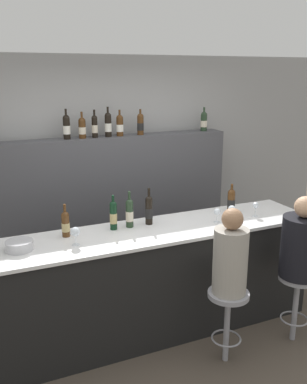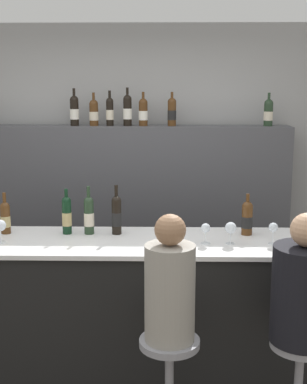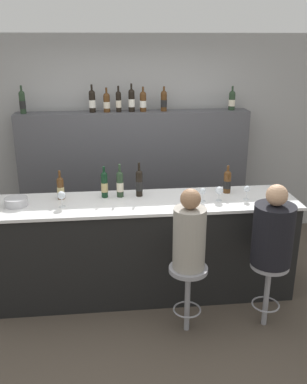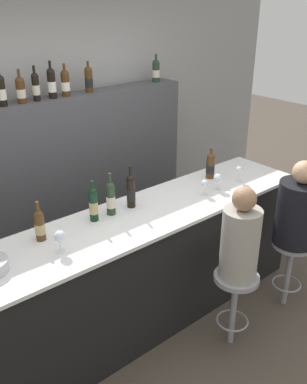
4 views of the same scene
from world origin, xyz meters
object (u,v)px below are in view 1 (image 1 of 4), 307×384
object	(u,v)px
wine_bottle_backbar_4	(108,124)
wine_bottle_counter_2	(130,213)
wine_bottle_counter_4	(231,200)
wine_bottle_backbar_3	(95,126)
bar_stool_right	(297,290)
wine_bottle_backbar_2	(82,128)
wine_bottle_counter_1	(113,215)
bar_stool_left	(228,308)
wine_glass_0	(75,232)
wine_glass_1	(217,213)
metal_bowl	(19,245)
wine_bottle_counter_0	(66,224)
wine_bottle_backbar_6	(140,124)
wine_glass_3	(256,206)
wine_bottle_backbar_5	(120,125)
wine_bottle_backbar_7	(204,121)
guest_seated_right	(302,244)
wine_glass_2	(232,210)
wine_bottle_counter_3	(149,210)
guest_seated_left	(230,257)
wine_bottle_backbar_1	(67,127)

from	to	relation	value
wine_bottle_backbar_4	wine_bottle_counter_2	bearing A→B (deg)	-99.53
wine_bottle_counter_4	wine_bottle_backbar_3	bearing A→B (deg)	132.18
wine_bottle_counter_4	bar_stool_right	xyz separation A→B (m)	(0.20, -0.82, -0.65)
wine_bottle_counter_4	wine_bottle_backbar_2	world-z (taller)	wine_bottle_backbar_2
wine_bottle_counter_1	wine_bottle_counter_4	size ratio (longest dim) A/B	1.10
wine_bottle_backbar_3	wine_bottle_backbar_4	size ratio (longest dim) A/B	0.92
bar_stool_left	wine_glass_0	bearing A→B (deg)	151.96
wine_glass_1	metal_bowl	bearing A→B (deg)	177.48
wine_bottle_counter_0	wine_bottle_backbar_4	world-z (taller)	wine_bottle_backbar_4
wine_bottle_backbar_6	wine_bottle_counter_1	bearing A→B (deg)	-122.48
wine_bottle_backbar_6	wine_glass_3	bearing A→B (deg)	-65.08
wine_bottle_backbar_5	wine_bottle_backbar_7	distance (m)	1.11
wine_bottle_counter_4	guest_seated_right	size ratio (longest dim) A/B	0.39
wine_glass_2	bar_stool_left	world-z (taller)	wine_glass_2
wine_bottle_backbar_5	wine_glass_1	xyz separation A→B (m)	(0.46, -1.39, -0.69)
wine_bottle_counter_0	wine_bottle_backbar_2	size ratio (longest dim) A/B	1.00
wine_bottle_counter_3	metal_bowl	world-z (taller)	wine_bottle_counter_3
wine_bottle_backbar_2	wine_bottle_backbar_5	xyz separation A→B (m)	(0.44, 0.00, 0.01)
metal_bowl	bar_stool_right	bearing A→B (deg)	-16.36
wine_bottle_backbar_6	bar_stool_left	xyz separation A→B (m)	(-0.03, -1.99, -1.32)
wine_glass_1	bar_stool_right	bearing A→B (deg)	-49.91
wine_bottle_counter_2	wine_glass_2	distance (m)	0.99
wine_glass_2	guest_seated_left	bearing A→B (deg)	-124.18
wine_glass_0	wine_glass_2	xyz separation A→B (m)	(1.52, -0.00, -0.01)
wine_bottle_backbar_5	wine_glass_3	bearing A→B (deg)	-57.09
wine_bottle_counter_4	wine_bottle_counter_2	bearing A→B (deg)	-180.00
wine_bottle_backbar_5	wine_bottle_backbar_6	size ratio (longest dim) A/B	1.00
wine_bottle_counter_3	wine_bottle_backbar_7	bearing A→B (deg)	43.14
wine_bottle_backbar_5	wine_bottle_backbar_7	world-z (taller)	wine_bottle_backbar_5
wine_bottle_counter_0	wine_bottle_counter_4	distance (m)	1.69
guest_seated_left	wine_bottle_backbar_5	bearing A→B (deg)	96.35
wine_glass_1	guest_seated_left	bearing A→B (deg)	-111.95
wine_bottle_counter_2	guest_seated_right	distance (m)	1.55
metal_bowl	guest_seated_left	distance (m)	1.69
wine_bottle_counter_3	wine_bottle_backbar_6	world-z (taller)	wine_bottle_backbar_6
wine_bottle_backbar_7	bar_stool_left	size ratio (longest dim) A/B	0.45
wine_glass_2	wine_glass_3	world-z (taller)	wine_glass_2
wine_bottle_counter_4	wine_bottle_backbar_7	bearing A→B (deg)	73.74
wine_bottle_backbar_6	metal_bowl	distance (m)	2.19
wine_bottle_backbar_5	bar_stool_left	xyz separation A→B (m)	(0.22, -1.99, -1.32)
wine_bottle_counter_2	guest_seated_right	bearing A→B (deg)	-32.18
wine_bottle_counter_4	wine_bottle_backbar_6	size ratio (longest dim) A/B	0.98
wine_bottle_backbar_5	bar_stool_left	bearing A→B (deg)	-83.65
wine_bottle_backbar_6	guest_seated_left	size ratio (longest dim) A/B	0.41
wine_bottle_counter_0	wine_bottle_counter_3	distance (m)	0.78
guest_seated_right	wine_glass_3	bearing A→B (deg)	95.63
wine_bottle_counter_4	guest_seated_left	world-z (taller)	guest_seated_left
wine_bottle_backbar_1	wine_glass_0	xyz separation A→B (m)	(-0.28, -1.39, -0.69)
guest_seated_left	guest_seated_right	xyz separation A→B (m)	(0.74, -0.00, -0.01)
wine_bottle_counter_3	wine_glass_0	size ratio (longest dim) A/B	2.24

